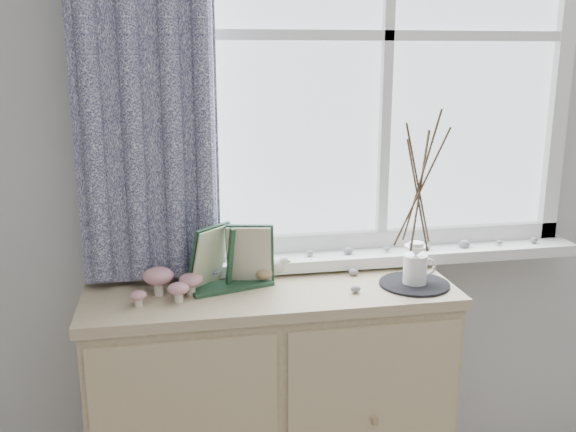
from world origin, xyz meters
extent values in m
cube|color=silver|center=(0.00, 2.00, 1.30)|extent=(4.00, 0.04, 2.60)
cube|color=silver|center=(0.30, 2.00, 1.65)|extent=(1.30, 0.01, 1.40)
cube|color=white|center=(0.30, 1.92, 0.88)|extent=(1.45, 0.16, 0.04)
cube|color=#0A0A37|center=(-0.52, 1.87, 1.68)|extent=(0.44, 0.06, 1.61)
cube|color=#C1B587|center=(-0.15, 1.75, 0.41)|extent=(1.17, 0.43, 0.81)
cube|color=#C1B587|center=(-0.15, 1.75, 0.83)|extent=(1.20, 0.45, 0.03)
cylinder|color=white|center=(-0.51, 1.75, 0.88)|extent=(0.03, 0.03, 0.06)
ellipsoid|color=maroon|center=(-0.51, 1.75, 0.91)|extent=(0.10, 0.10, 0.05)
cylinder|color=white|center=(-0.45, 1.68, 0.87)|extent=(0.03, 0.03, 0.04)
ellipsoid|color=maroon|center=(-0.45, 1.68, 0.89)|extent=(0.07, 0.07, 0.04)
cylinder|color=white|center=(-0.57, 1.67, 0.87)|extent=(0.02, 0.02, 0.03)
ellipsoid|color=maroon|center=(-0.57, 1.67, 0.88)|extent=(0.05, 0.05, 0.03)
cylinder|color=white|center=(-0.41, 1.73, 0.87)|extent=(0.03, 0.03, 0.05)
ellipsoid|color=maroon|center=(-0.41, 1.73, 0.90)|extent=(0.08, 0.08, 0.04)
ellipsoid|color=tan|center=(-0.17, 1.81, 0.88)|extent=(0.06, 0.05, 0.08)
ellipsoid|color=tan|center=(-0.21, 1.88, 0.88)|extent=(0.06, 0.05, 0.08)
cylinder|color=black|center=(0.32, 1.69, 0.85)|extent=(0.23, 0.23, 0.01)
cylinder|color=white|center=(0.32, 1.69, 0.91)|extent=(0.08, 0.08, 0.10)
cone|color=white|center=(0.32, 1.69, 0.97)|extent=(0.08, 0.08, 0.03)
cylinder|color=white|center=(0.32, 1.69, 0.99)|extent=(0.05, 0.05, 0.02)
torus|color=white|center=(0.36, 1.69, 0.91)|extent=(0.06, 0.01, 0.06)
ellipsoid|color=gray|center=(0.11, 1.65, 0.86)|extent=(0.03, 0.03, 0.02)
ellipsoid|color=gray|center=(0.15, 1.81, 0.86)|extent=(0.03, 0.03, 0.02)
ellipsoid|color=gray|center=(0.33, 1.67, 0.86)|extent=(0.03, 0.03, 0.02)
camera|label=1|loc=(-0.46, -0.19, 1.59)|focal=40.00mm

